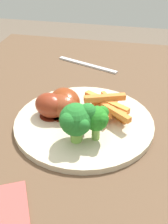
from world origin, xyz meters
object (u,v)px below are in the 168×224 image
Objects in this scene: dinner_plate at (84,123)px; broccoli_floret_middle at (78,119)px; carrot_fries_pile at (107,107)px; chicken_drumstick_near at (67,106)px; broccoli_floret_front at (97,118)px; fork at (87,65)px; chicken_drumstick_extra at (68,102)px; chicken_drumstick_far at (52,106)px; dining_table at (68,159)px.

dinner_plate is 0.08m from broccoli_floret_middle.
chicken_drumstick_near reaches higher than carrot_fries_pile.
broccoli_floret_front is 0.59× the size of chicken_drumstick_near.
fork is (0.28, 0.01, -0.03)m from chicken_drumstick_near.
broccoli_floret_middle is 0.36m from fork.
broccoli_floret_middle is at bearing 157.43° from carrot_fries_pile.
carrot_fries_pile is at bearing -22.57° from broccoli_floret_middle.
dinner_plate is at bearing -118.51° from chicken_drumstick_extra.
chicken_drumstick_extra is at bearing -54.52° from chicken_drumstick_far.
dinner_plate is 0.29m from fork.
dinner_plate is 2.45× the size of chicken_drumstick_far.
fork is (0.33, 0.09, -0.05)m from broccoli_floret_front.
chicken_drumstick_extra is (0.07, 0.07, -0.02)m from broccoli_floret_front.
chicken_drumstick_near is (0.01, 0.04, 0.03)m from dinner_plate.
broccoli_floret_middle is 0.67× the size of chicken_drumstick_near.
dining_table is 0.18m from carrot_fries_pile.
chicken_drumstick_far is 0.60× the size of fork.
dining_table is 0.22m from broccoli_floret_front.
carrot_fries_pile is (0.03, -0.04, 0.03)m from dinner_plate.
carrot_fries_pile reaches higher than fork.
dinner_plate is at bearing 121.94° from carrot_fries_pile.
broccoli_floret_middle reaches higher than dinner_plate.
dinner_plate is 2.29× the size of chicken_drumstick_extra.
chicken_drumstick_far is 0.29m from fork.
broccoli_floret_front reaches higher than carrot_fries_pile.
chicken_drumstick_far is at bearing 63.01° from broccoli_floret_front.
broccoli_floret_front reaches higher than chicken_drumstick_far.
dinner_plate is 0.05m from chicken_drumstick_extra.
dinner_plate reaches higher than fork.
chicken_drumstick_near is 0.01m from chicken_drumstick_extra.
broccoli_floret_middle is (-0.01, 0.03, 0.00)m from broccoli_floret_front.
fork is (0.28, 0.05, -0.00)m from dinner_plate.
fork is (0.26, 0.09, -0.03)m from carrot_fries_pile.
chicken_drumstick_far is at bearing 103.02° from carrot_fries_pile.
dining_table is 0.17m from chicken_drumstick_far.
broccoli_floret_middle is (-0.07, -0.00, 0.05)m from dinner_plate.
chicken_drumstick_far is at bearing 104.94° from chicken_drumstick_near.
dining_table is 0.17m from chicken_drumstick_extra.
carrot_fries_pile is 0.08m from chicken_drumstick_near.
broccoli_floret_front reaches higher than chicken_drumstick_near.
chicken_drumstick_extra reaches higher than fork.
carrot_fries_pile is (0.09, -0.04, -0.03)m from broccoli_floret_middle.
dining_table is at bearing 32.37° from chicken_drumstick_extra.
chicken_drumstick_far is at bearing 125.48° from chicken_drumstick_extra.
chicken_drumstick_far is at bearing 89.20° from dinner_plate.
broccoli_floret_front reaches higher than fork.
carrot_fries_pile is at bearing -76.98° from chicken_drumstick_far.
chicken_drumstick_near is at bearing 50.39° from broccoli_floret_front.
chicken_drumstick_near is (0.06, 0.07, -0.02)m from broccoli_floret_front.
chicken_drumstick_near is at bearing 76.72° from dinner_plate.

